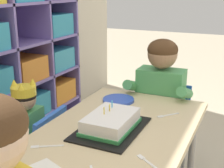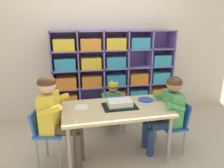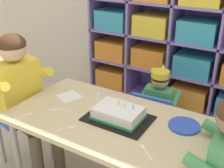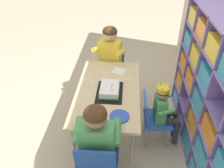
# 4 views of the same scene
# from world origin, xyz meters

# --- Properties ---
(storage_cubby_shelf) EXTENTS (1.99, 0.34, 1.48)m
(storage_cubby_shelf) POSITION_xyz_m (0.19, 1.05, 0.73)
(storage_cubby_shelf) COLOR #7F6BB2
(storage_cubby_shelf) RESTS_ON ground
(activity_table) EXTENTS (1.25, 0.69, 0.63)m
(activity_table) POSITION_xyz_m (0.00, 0.00, 0.58)
(activity_table) COLOR #D1B789
(activity_table) RESTS_ON ground
(classroom_chair_blue) EXTENTS (0.35, 0.34, 0.62)m
(classroom_chair_blue) POSITION_xyz_m (0.10, 0.51, 0.36)
(classroom_chair_blue) COLOR blue
(classroom_chair_blue) RESTS_ON ground
(child_with_crown) EXTENTS (0.30, 0.31, 0.80)m
(child_with_crown) POSITION_xyz_m (0.09, 0.62, 0.49)
(child_with_crown) COLOR #4C9E5B
(child_with_crown) RESTS_ON ground
(classroom_chair_adult_side) EXTENTS (0.39, 0.42, 0.69)m
(classroom_chair_adult_side) POSITION_xyz_m (-0.79, -0.03, 0.45)
(classroom_chair_adult_side) COLOR blue
(classroom_chair_adult_side) RESTS_ON ground
(adult_helper_seated) EXTENTS (0.47, 0.45, 1.07)m
(adult_helper_seated) POSITION_xyz_m (-0.69, -0.05, 0.67)
(adult_helper_seated) COLOR yellow
(adult_helper_seated) RESTS_ON ground
(guest_at_table_side) EXTENTS (0.44, 0.41, 0.98)m
(guest_at_table_side) POSITION_xyz_m (0.65, -0.03, 0.59)
(guest_at_table_side) COLOR #4C9E5B
(guest_at_table_side) RESTS_ON ground
(birthday_cake_on_tray) EXTENTS (0.40, 0.28, 0.12)m
(birthday_cake_on_tray) POSITION_xyz_m (0.05, 0.02, 0.66)
(birthday_cake_on_tray) COLOR black
(birthday_cake_on_tray) RESTS_ON activity_table
(paper_plate_stack) EXTENTS (0.19, 0.19, 0.01)m
(paper_plate_stack) POSITION_xyz_m (0.43, 0.15, 0.64)
(paper_plate_stack) COLOR blue
(paper_plate_stack) RESTS_ON activity_table
(paper_napkin_square) EXTENTS (0.19, 0.19, 0.00)m
(paper_napkin_square) POSITION_xyz_m (-0.40, 0.10, 0.63)
(paper_napkin_square) COLOR white
(paper_napkin_square) RESTS_ON activity_table
(fork_beside_plate_stack) EXTENTS (0.08, 0.11, 0.00)m
(fork_beside_plate_stack) POSITION_xyz_m (-0.15, -0.23, 0.63)
(fork_beside_plate_stack) COLOR white
(fork_beside_plate_stack) RESTS_ON activity_table
(fork_near_cake_tray) EXTENTS (0.05, 0.14, 0.00)m
(fork_near_cake_tray) POSITION_xyz_m (-0.48, -0.26, 0.63)
(fork_near_cake_tray) COLOR white
(fork_near_cake_tray) RESTS_ON activity_table
(fork_at_table_front_edge) EXTENTS (0.09, 0.13, 0.00)m
(fork_at_table_front_edge) POSITION_xyz_m (-0.22, 0.21, 0.63)
(fork_at_table_front_edge) COLOR white
(fork_at_table_front_edge) RESTS_ON activity_table
(fork_near_child_seat) EXTENTS (0.11, 0.10, 0.00)m
(fork_near_child_seat) POSITION_xyz_m (0.33, -0.18, 0.63)
(fork_near_child_seat) COLOR white
(fork_near_child_seat) RESTS_ON activity_table
(fork_scattered_mid_table) EXTENTS (0.12, 0.08, 0.00)m
(fork_scattered_mid_table) POSITION_xyz_m (-0.34, -0.08, 0.63)
(fork_scattered_mid_table) COLOR white
(fork_scattered_mid_table) RESTS_ON activity_table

